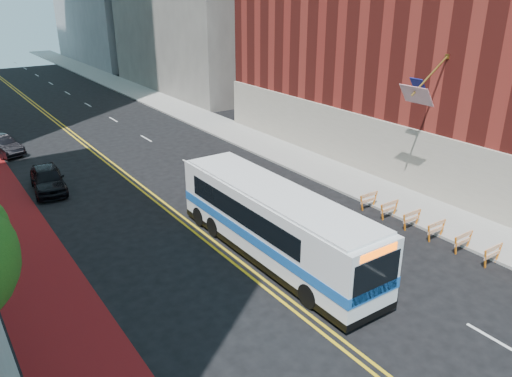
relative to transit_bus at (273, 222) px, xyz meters
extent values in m
plane|color=black|center=(-1.74, -7.65, -1.82)|extent=(160.00, 160.00, 0.00)
cube|color=gray|center=(10.26, 22.35, -1.74)|extent=(4.00, 140.00, 0.15)
cube|color=gold|center=(-1.92, 22.35, -1.82)|extent=(0.14, 140.00, 0.01)
cube|color=gold|center=(-1.56, 22.35, -1.82)|extent=(0.14, 140.00, 0.01)
cube|color=silver|center=(3.06, -9.65, -1.81)|extent=(0.14, 2.20, 0.01)
cube|color=silver|center=(3.06, -1.65, -1.81)|extent=(0.14, 2.20, 0.01)
cube|color=silver|center=(3.06, 6.35, -1.81)|extent=(0.14, 2.20, 0.01)
cube|color=silver|center=(3.06, 14.35, -1.81)|extent=(0.14, 2.20, 0.01)
cube|color=silver|center=(3.06, 22.35, -1.81)|extent=(0.14, 2.20, 0.01)
cube|color=silver|center=(3.06, 30.35, -1.81)|extent=(0.14, 2.20, 0.01)
cube|color=silver|center=(3.06, 38.35, -1.81)|extent=(0.14, 2.20, 0.01)
cube|color=silver|center=(3.06, 46.35, -1.81)|extent=(0.14, 2.20, 0.01)
cube|color=silver|center=(3.06, 54.35, -1.81)|extent=(0.14, 2.20, 0.01)
cube|color=silver|center=(3.06, 62.35, -1.81)|extent=(0.14, 2.20, 0.01)
cube|color=silver|center=(3.06, 70.35, -1.81)|extent=(0.14, 2.20, 0.01)
cube|color=silver|center=(3.06, 78.35, -1.81)|extent=(0.14, 2.20, 0.01)
cube|color=maroon|center=(20.26, 4.35, 9.18)|extent=(16.00, 36.00, 22.00)
cube|color=#9E9384|center=(12.31, 4.35, 0.18)|extent=(0.50, 36.00, 4.00)
cube|color=black|center=(12.41, -1.65, -0.72)|extent=(0.35, 2.80, 2.20)
cube|color=black|center=(12.41, 5.35, -0.72)|extent=(0.35, 2.80, 2.20)
cube|color=black|center=(12.41, 12.35, -0.72)|extent=(0.35, 2.80, 2.20)
cube|color=#A57F33|center=(12.31, 0.35, 6.68)|extent=(0.25, 0.25, 0.25)
cylinder|color=#A57F33|center=(10.96, 0.35, 5.78)|extent=(2.85, 0.12, 2.05)
cube|color=#B21419|center=(9.96, 0.35, 4.78)|extent=(0.75, 1.90, 1.05)
cube|color=navy|center=(10.51, 0.80, 5.33)|extent=(0.39, 0.85, 0.52)
cube|color=orange|center=(7.31, -6.55, -1.32)|extent=(0.32, 0.06, 0.99)
cube|color=orange|center=(8.41, -6.55, -1.32)|extent=(0.32, 0.06, 0.99)
cube|color=orange|center=(7.86, -6.55, -0.92)|extent=(1.25, 0.05, 0.22)
cube|color=orange|center=(7.86, -6.55, -1.27)|extent=(1.25, 0.05, 0.18)
cube|color=orange|center=(7.31, -5.00, -1.32)|extent=(0.32, 0.06, 0.99)
cube|color=orange|center=(8.41, -5.00, -1.32)|extent=(0.32, 0.06, 0.99)
cube|color=orange|center=(7.86, -5.00, -0.92)|extent=(1.25, 0.05, 0.22)
cube|color=orange|center=(7.86, -5.00, -1.27)|extent=(1.25, 0.05, 0.18)
cube|color=orange|center=(7.31, -3.45, -1.32)|extent=(0.32, 0.06, 0.99)
cube|color=orange|center=(8.41, -3.45, -1.32)|extent=(0.32, 0.06, 0.99)
cube|color=orange|center=(7.86, -3.45, -0.92)|extent=(1.25, 0.05, 0.22)
cube|color=orange|center=(7.86, -3.45, -1.27)|extent=(1.25, 0.05, 0.18)
cube|color=orange|center=(7.31, -1.90, -1.32)|extent=(0.32, 0.06, 0.99)
cube|color=orange|center=(8.41, -1.90, -1.32)|extent=(0.32, 0.06, 0.99)
cube|color=orange|center=(7.86, -1.90, -0.92)|extent=(1.25, 0.05, 0.22)
cube|color=orange|center=(7.86, -1.90, -1.27)|extent=(1.25, 0.05, 0.18)
cube|color=orange|center=(7.31, -0.35, -1.32)|extent=(0.32, 0.06, 0.99)
cube|color=orange|center=(8.41, -0.35, -1.32)|extent=(0.32, 0.06, 0.99)
cube|color=orange|center=(7.86, -0.35, -0.92)|extent=(1.25, 0.05, 0.22)
cube|color=orange|center=(7.86, -0.35, -1.27)|extent=(1.25, 0.05, 0.18)
cube|color=orange|center=(7.31, 1.20, -1.32)|extent=(0.32, 0.06, 0.99)
cube|color=orange|center=(8.41, 1.20, -1.32)|extent=(0.32, 0.06, 0.99)
cube|color=orange|center=(7.86, 1.20, -0.92)|extent=(1.25, 0.05, 0.22)
cube|color=orange|center=(7.86, 1.20, -1.27)|extent=(1.25, 0.05, 0.18)
cube|color=white|center=(0.00, -0.14, 0.05)|extent=(2.75, 12.65, 3.00)
cube|color=#1A57AE|center=(0.00, -0.14, -0.40)|extent=(2.79, 12.69, 0.47)
cube|color=black|center=(0.00, 0.70, 0.55)|extent=(2.80, 8.85, 1.00)
cube|color=black|center=(-0.01, -6.43, 0.29)|extent=(2.41, 0.11, 1.69)
cube|color=black|center=(0.01, 6.15, 0.50)|extent=(2.19, 0.11, 1.05)
cube|color=#FF5905|center=(-0.01, -6.44, 1.34)|extent=(1.92, 0.09, 0.32)
cube|color=white|center=(0.00, -0.14, 1.60)|extent=(2.61, 12.01, 0.13)
cube|color=black|center=(0.00, -0.14, -1.45)|extent=(2.78, 12.68, 0.32)
cylinder|color=black|center=(-1.25, -4.18, -1.29)|extent=(0.32, 1.05, 1.05)
cylinder|color=black|center=(1.24, -4.19, -1.29)|extent=(0.32, 1.05, 1.05)
cylinder|color=black|center=(-1.24, 3.40, -1.29)|extent=(0.32, 1.05, 1.05)
cylinder|color=black|center=(1.25, 3.40, -1.29)|extent=(0.32, 1.05, 1.05)
cylinder|color=black|center=(-1.24, 4.92, -1.29)|extent=(0.32, 1.05, 1.05)
cylinder|color=black|center=(1.25, 4.92, -1.29)|extent=(0.32, 1.05, 1.05)
imported|color=black|center=(-6.76, 14.78, -1.02)|extent=(2.43, 4.90, 1.61)
imported|color=black|center=(-7.86, 24.58, -1.09)|extent=(2.88, 4.68, 1.46)
camera|label=1|loc=(-12.70, -16.94, 10.27)|focal=35.00mm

